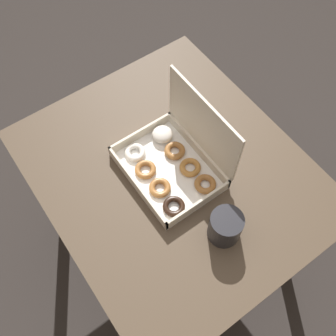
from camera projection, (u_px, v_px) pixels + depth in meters
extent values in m
plane|color=#2D2826|center=(171.00, 243.00, 1.88)|extent=(8.00, 8.00, 0.00)
cube|color=#4C3D2D|center=(172.00, 173.00, 1.26)|extent=(0.93, 0.79, 0.03)
cylinder|color=#4C3D2D|center=(47.00, 185.00, 1.64)|extent=(0.06, 0.06, 0.70)
cylinder|color=#4C3D2D|center=(180.00, 109.00, 1.84)|extent=(0.06, 0.06, 0.70)
cylinder|color=#4C3D2D|center=(307.00, 249.00, 1.51)|extent=(0.06, 0.06, 0.70)
cube|color=white|center=(168.00, 171.00, 1.24)|extent=(0.32, 0.24, 0.01)
cube|color=beige|center=(137.00, 186.00, 1.19)|extent=(0.32, 0.01, 0.04)
cube|color=beige|center=(197.00, 149.00, 1.26)|extent=(0.32, 0.01, 0.04)
cube|color=beige|center=(140.00, 133.00, 1.29)|extent=(0.01, 0.24, 0.04)
cube|color=beige|center=(198.00, 204.00, 1.16)|extent=(0.01, 0.24, 0.04)
cube|color=beige|center=(203.00, 124.00, 1.15)|extent=(0.32, 0.01, 0.22)
torus|color=white|center=(135.00, 152.00, 1.26)|extent=(0.07, 0.07, 0.02)
torus|color=#9E6633|center=(145.00, 170.00, 1.23)|extent=(0.07, 0.07, 0.02)
torus|color=#9E6633|center=(160.00, 188.00, 1.20)|extent=(0.07, 0.07, 0.02)
torus|color=black|center=(174.00, 206.00, 1.17)|extent=(0.07, 0.07, 0.02)
ellipsoid|color=white|center=(162.00, 134.00, 1.29)|extent=(0.07, 0.07, 0.04)
torus|color=#9E6633|center=(175.00, 151.00, 1.27)|extent=(0.07, 0.07, 0.02)
torus|color=#B77A38|center=(190.00, 167.00, 1.24)|extent=(0.07, 0.07, 0.02)
torus|color=#9E6633|center=(205.00, 184.00, 1.21)|extent=(0.07, 0.07, 0.02)
cylinder|color=#232328|center=(225.00, 227.00, 1.10)|extent=(0.09, 0.09, 0.10)
cylinder|color=black|center=(227.00, 221.00, 1.06)|extent=(0.08, 0.08, 0.01)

